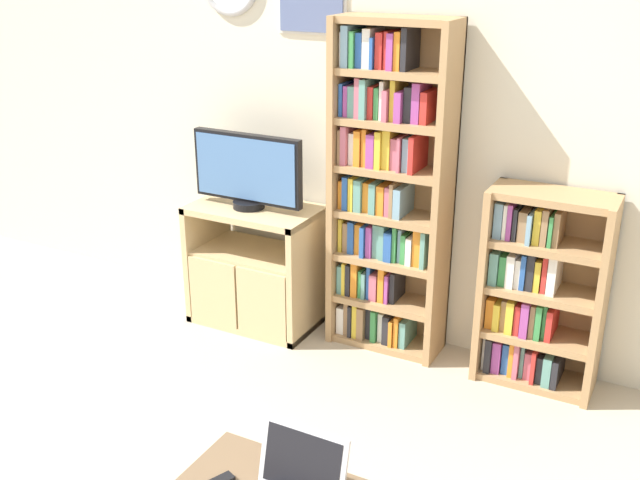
# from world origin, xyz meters

# --- Properties ---
(wall_back) EXTENTS (7.12, 0.09, 2.60)m
(wall_back) POSITION_xyz_m (-0.01, 2.21, 1.31)
(wall_back) COLOR beige
(wall_back) RESTS_ON ground_plane
(tv_stand) EXTENTS (0.73, 0.45, 0.71)m
(tv_stand) POSITION_xyz_m (-0.74, 1.92, 0.36)
(tv_stand) COLOR tan
(tv_stand) RESTS_ON ground_plane
(television) EXTENTS (0.67, 0.18, 0.42)m
(television) POSITION_xyz_m (-0.76, 1.91, 0.93)
(television) COLOR black
(television) RESTS_ON tv_stand
(bookshelf_tall) EXTENTS (0.62, 0.28, 1.78)m
(bookshelf_tall) POSITION_xyz_m (0.02, 2.04, 0.88)
(bookshelf_tall) COLOR tan
(bookshelf_tall) RESTS_ON ground_plane
(bookshelf_short) EXTENTS (0.59, 0.29, 1.01)m
(bookshelf_short) POSITION_xyz_m (0.84, 2.04, 0.49)
(bookshelf_short) COLOR tan
(bookshelf_short) RESTS_ON ground_plane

